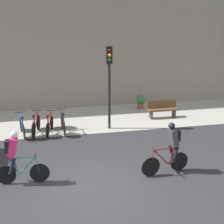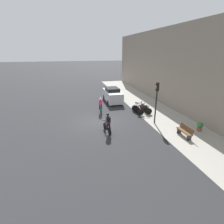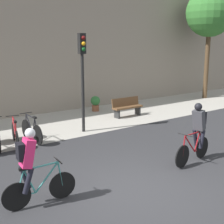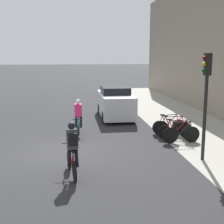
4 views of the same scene
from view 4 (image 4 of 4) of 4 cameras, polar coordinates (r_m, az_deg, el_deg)
The scene contains 9 objects.
ground at distance 12.42m, azimuth -9.08°, elevation -7.24°, with size 200.00×200.00×0.00m, color #2B2B2D.
cyclist_pink at distance 14.39m, azimuth -6.18°, elevation -0.79°, with size 1.65×0.46×1.75m.
cyclist_grey at distance 9.58m, azimuth -7.31°, elevation -6.69°, with size 1.73×0.53×1.77m.
parked_bike_0 at distance 15.31m, azimuth 10.25°, elevation -2.34°, with size 0.49×1.67×0.95m.
parked_bike_1 at distance 14.76m, azimuth 10.96°, elevation -2.75°, with size 0.48×1.72×0.99m.
parked_bike_2 at distance 14.22m, azimuth 11.70°, elevation -3.41°, with size 0.50×1.64×0.95m.
parked_bike_3 at distance 13.67m, azimuth 12.53°, elevation -3.90°, with size 0.46×1.68×0.99m.
traffic_light_pole at distance 11.32m, azimuth 16.81°, elevation 4.31°, with size 0.26×0.30×3.80m.
parked_car at distance 18.53m, azimuth 0.60°, elevation 1.68°, with size 4.30×1.84×1.85m.
Camera 4 is at (11.82, 0.40, 3.79)m, focal length 50.00 mm.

